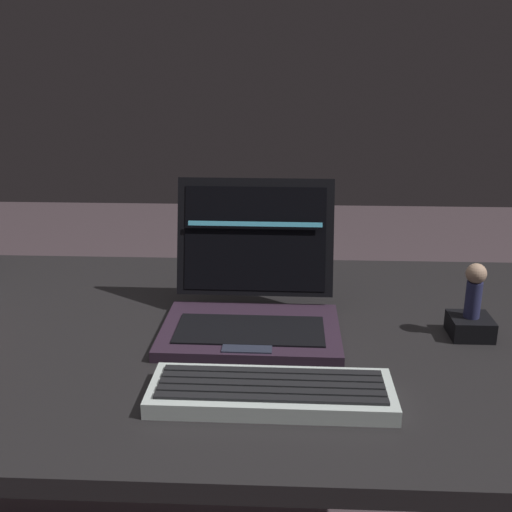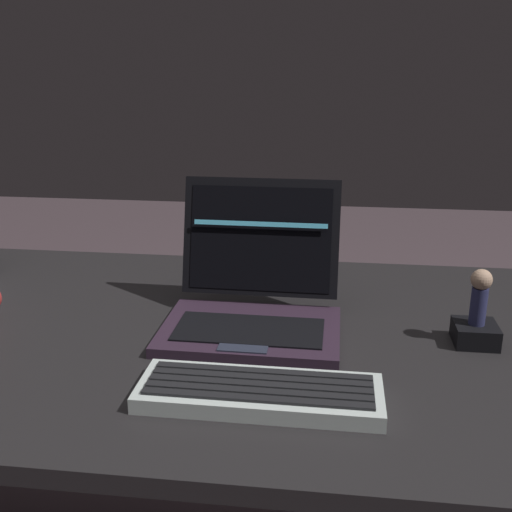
{
  "view_description": "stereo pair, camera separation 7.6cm",
  "coord_description": "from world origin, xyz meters",
  "px_view_note": "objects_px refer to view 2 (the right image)",
  "views": [
    {
      "loc": [
        0.15,
        -0.98,
        1.17
      ],
      "look_at": [
        0.1,
        -0.02,
        0.86
      ],
      "focal_mm": 42.92,
      "sensor_mm": 36.0,
      "label": 1
    },
    {
      "loc": [
        0.22,
        -0.98,
        1.17
      ],
      "look_at": [
        0.1,
        -0.02,
        0.86
      ],
      "focal_mm": 42.92,
      "sensor_mm": 36.0,
      "label": 2
    }
  ],
  "objects_px": {
    "laptop_front": "(254,300)",
    "figurine": "(480,294)",
    "figurine_stand": "(475,334)",
    "external_keyboard": "(260,392)"
  },
  "relations": [
    {
      "from": "figurine_stand",
      "to": "figurine",
      "type": "bearing_deg",
      "value": 180.0
    },
    {
      "from": "figurine_stand",
      "to": "figurine",
      "type": "height_order",
      "value": "figurine"
    },
    {
      "from": "figurine",
      "to": "external_keyboard",
      "type": "bearing_deg",
      "value": -146.35
    },
    {
      "from": "laptop_front",
      "to": "figurine",
      "type": "height_order",
      "value": "laptop_front"
    },
    {
      "from": "external_keyboard",
      "to": "figurine_stand",
      "type": "distance_m",
      "value": 0.41
    },
    {
      "from": "laptop_front",
      "to": "figurine",
      "type": "xyz_separation_m",
      "value": [
        0.38,
        -0.02,
        0.04
      ]
    },
    {
      "from": "laptop_front",
      "to": "figurine",
      "type": "bearing_deg",
      "value": -3.34
    },
    {
      "from": "figurine_stand",
      "to": "figurine",
      "type": "xyz_separation_m",
      "value": [
        -0.0,
        0.0,
        0.07
      ]
    },
    {
      "from": "laptop_front",
      "to": "figurine_stand",
      "type": "relative_size",
      "value": 4.37
    },
    {
      "from": "external_keyboard",
      "to": "figurine_stand",
      "type": "bearing_deg",
      "value": 33.65
    }
  ]
}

